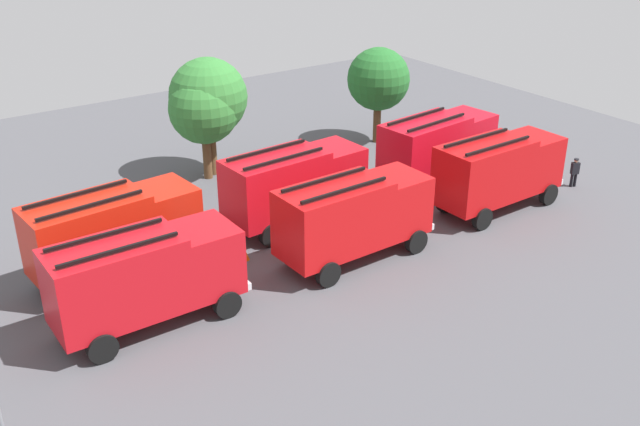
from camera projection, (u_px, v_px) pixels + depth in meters
name	position (u px, v px, depth m)	size (l,w,h in m)	color
ground_plane	(320.00, 240.00, 33.71)	(54.83, 54.83, 0.00)	#4C4C51
fire_truck_0	(145.00, 275.00, 26.58)	(7.20, 2.75, 3.88)	red
fire_truck_1	(354.00, 215.00, 31.21)	(7.25, 2.87, 3.88)	red
fire_truck_2	(499.00, 169.00, 35.92)	(7.24, 2.84, 3.88)	red
fire_truck_3	(114.00, 230.00, 29.90)	(7.37, 3.22, 3.88)	red
fire_truck_4	(294.00, 182.00, 34.42)	(7.32, 3.07, 3.88)	red
fire_truck_5	(438.00, 145.00, 39.10)	(7.41, 3.36, 3.88)	red
firefighter_0	(300.00, 233.00, 32.37)	(0.44, 0.28, 1.64)	black
firefighter_1	(575.00, 171.00, 39.07)	(0.48, 0.38, 1.60)	black
tree_0	(204.00, 109.00, 38.87)	(3.80, 3.80, 5.88)	brown
tree_1	(208.00, 97.00, 39.21)	(4.25, 4.25, 6.59)	brown
tree_2	(378.00, 79.00, 44.25)	(3.83, 3.83, 5.93)	brown
traffic_cone_0	(245.00, 254.00, 31.91)	(0.41, 0.41, 0.59)	#F2600C
traffic_cone_1	(373.00, 174.00, 40.15)	(0.48, 0.48, 0.68)	#F2600C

